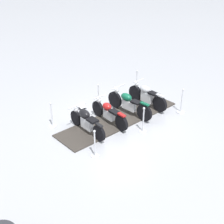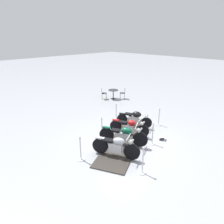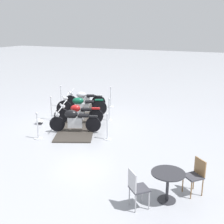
{
  "view_description": "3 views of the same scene",
  "coord_description": "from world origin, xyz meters",
  "px_view_note": "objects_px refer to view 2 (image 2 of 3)",
  "views": [
    {
      "loc": [
        10.47,
        -3.55,
        6.27
      ],
      "look_at": [
        0.75,
        -0.54,
        0.79
      ],
      "focal_mm": 50.33,
      "sensor_mm": 36.0,
      "label": 1
    },
    {
      "loc": [
        -5.77,
        6.9,
        4.92
      ],
      "look_at": [
        1.75,
        -0.78,
        0.8
      ],
      "focal_mm": 32.31,
      "sensor_mm": 36.0,
      "label": 2
    },
    {
      "loc": [
        6.77,
        -10.68,
        4.06
      ],
      "look_at": [
        2.1,
        -1.06,
        0.92
      ],
      "focal_mm": 46.8,
      "sensor_mm": 36.0,
      "label": 3
    }
  ],
  "objects_px": {
    "cafe_chair_near_table": "(103,93)",
    "stanchion_left_mid": "(102,129)",
    "motorcycle_chrome": "(116,146)",
    "stanchion_left_rear": "(116,114)",
    "stanchion_right_rear": "(159,119)",
    "cafe_chair_across_table": "(123,92)",
    "motorcycle_black": "(135,118)",
    "motorcycle_maroon": "(130,127)",
    "info_placard": "(162,138)",
    "stanchion_right_mid": "(152,137)",
    "motorcycle_forest": "(124,135)",
    "stanchion_left_front": "(81,153)",
    "stanchion_right_front": "(143,164)",
    "cafe_table": "(113,92)"
  },
  "relations": [
    {
      "from": "stanchion_left_rear",
      "to": "stanchion_left_front",
      "type": "xyz_separation_m",
      "value": [
        -1.94,
        4.22,
        -0.04
      ]
    },
    {
      "from": "motorcycle_maroon",
      "to": "stanchion_right_front",
      "type": "bearing_deg",
      "value": -62.65
    },
    {
      "from": "cafe_table",
      "to": "cafe_chair_near_table",
      "type": "height_order",
      "value": "cafe_chair_near_table"
    },
    {
      "from": "stanchion_left_rear",
      "to": "stanchion_right_front",
      "type": "relative_size",
      "value": 0.9
    },
    {
      "from": "motorcycle_forest",
      "to": "stanchion_left_mid",
      "type": "bearing_deg",
      "value": 155.33
    },
    {
      "from": "motorcycle_black",
      "to": "info_placard",
      "type": "bearing_deg",
      "value": -30.4
    },
    {
      "from": "stanchion_right_front",
      "to": "cafe_table",
      "type": "bearing_deg",
      "value": -39.4
    },
    {
      "from": "cafe_chair_across_table",
      "to": "stanchion_left_rear",
      "type": "bearing_deg",
      "value": 78.71
    },
    {
      "from": "cafe_chair_near_table",
      "to": "stanchion_right_mid",
      "type": "bearing_deg",
      "value": -74.49
    },
    {
      "from": "cafe_chair_near_table",
      "to": "motorcycle_chrome",
      "type": "bearing_deg",
      "value": -88.38
    },
    {
      "from": "cafe_chair_across_table",
      "to": "stanchion_left_mid",
      "type": "bearing_deg",
      "value": 74.95
    },
    {
      "from": "stanchion_right_rear",
      "to": "stanchion_left_mid",
      "type": "relative_size",
      "value": 1.0
    },
    {
      "from": "motorcycle_chrome",
      "to": "cafe_chair_across_table",
      "type": "distance_m",
      "value": 8.52
    },
    {
      "from": "motorcycle_black",
      "to": "stanchion_right_mid",
      "type": "distance_m",
      "value": 2.06
    },
    {
      "from": "stanchion_right_rear",
      "to": "stanchion_left_mid",
      "type": "distance_m",
      "value": 3.49
    },
    {
      "from": "motorcycle_forest",
      "to": "motorcycle_maroon",
      "type": "distance_m",
      "value": 1.09
    },
    {
      "from": "motorcycle_maroon",
      "to": "cafe_table",
      "type": "relative_size",
      "value": 2.49
    },
    {
      "from": "info_placard",
      "to": "cafe_chair_near_table",
      "type": "distance_m",
      "value": 7.58
    },
    {
      "from": "motorcycle_maroon",
      "to": "stanchion_left_rear",
      "type": "xyz_separation_m",
      "value": [
        1.95,
        -1.06,
        -0.11
      ]
    },
    {
      "from": "stanchion_right_front",
      "to": "info_placard",
      "type": "distance_m",
      "value": 2.96
    },
    {
      "from": "motorcycle_black",
      "to": "info_placard",
      "type": "xyz_separation_m",
      "value": [
        -1.93,
        0.25,
        -0.45
      ]
    },
    {
      "from": "stanchion_left_rear",
      "to": "cafe_table",
      "type": "height_order",
      "value": "stanchion_left_rear"
    },
    {
      "from": "motorcycle_forest",
      "to": "cafe_table",
      "type": "xyz_separation_m",
      "value": [
        5.52,
        -4.99,
        0.04
      ]
    },
    {
      "from": "motorcycle_chrome",
      "to": "cafe_chair_near_table",
      "type": "bearing_deg",
      "value": 116.2
    },
    {
      "from": "motorcycle_black",
      "to": "cafe_table",
      "type": "xyz_separation_m",
      "value": [
        4.62,
        -3.02,
        0.04
      ]
    },
    {
      "from": "stanchion_right_rear",
      "to": "stanchion_right_mid",
      "type": "relative_size",
      "value": 0.94
    },
    {
      "from": "motorcycle_maroon",
      "to": "stanchion_left_mid",
      "type": "height_order",
      "value": "stanchion_left_mid"
    },
    {
      "from": "stanchion_left_mid",
      "to": "stanchion_right_mid",
      "type": "distance_m",
      "value": 2.6
    },
    {
      "from": "motorcycle_forest",
      "to": "stanchion_right_front",
      "type": "distance_m",
      "value": 2.19
    },
    {
      "from": "stanchion_right_rear",
      "to": "cafe_table",
      "type": "xyz_separation_m",
      "value": [
        5.47,
        -1.86,
        0.23
      ]
    },
    {
      "from": "motorcycle_maroon",
      "to": "stanchion_left_mid",
      "type": "distance_m",
      "value": 1.44
    },
    {
      "from": "motorcycle_chrome",
      "to": "stanchion_left_rear",
      "type": "relative_size",
      "value": 1.95
    },
    {
      "from": "motorcycle_forest",
      "to": "info_placard",
      "type": "xyz_separation_m",
      "value": [
        -1.03,
        -1.73,
        -0.45
      ]
    },
    {
      "from": "motorcycle_maroon",
      "to": "stanchion_left_front",
      "type": "bearing_deg",
      "value": -111.52
    },
    {
      "from": "stanchion_right_rear",
      "to": "cafe_chair_near_table",
      "type": "xyz_separation_m",
      "value": [
        6.01,
        -1.25,
        0.2
      ]
    },
    {
      "from": "motorcycle_forest",
      "to": "motorcycle_maroon",
      "type": "relative_size",
      "value": 1.05
    },
    {
      "from": "motorcycle_maroon",
      "to": "stanchion_left_front",
      "type": "xyz_separation_m",
      "value": [
        0.01,
        3.16,
        -0.15
      ]
    },
    {
      "from": "stanchion_right_rear",
      "to": "stanchion_right_mid",
      "type": "height_order",
      "value": "stanchion_right_mid"
    },
    {
      "from": "motorcycle_black",
      "to": "cafe_chair_across_table",
      "type": "bearing_deg",
      "value": 115.18
    },
    {
      "from": "motorcycle_maroon",
      "to": "stanchion_right_front",
      "type": "distance_m",
      "value": 3.14
    },
    {
      "from": "stanchion_right_mid",
      "to": "cafe_chair_near_table",
      "type": "height_order",
      "value": "stanchion_right_mid"
    },
    {
      "from": "motorcycle_black",
      "to": "cafe_chair_across_table",
      "type": "distance_m",
      "value": 5.43
    },
    {
      "from": "stanchion_right_mid",
      "to": "cafe_table",
      "type": "height_order",
      "value": "stanchion_right_mid"
    },
    {
      "from": "motorcycle_maroon",
      "to": "cafe_chair_near_table",
      "type": "relative_size",
      "value": 2.19
    },
    {
      "from": "stanchion_left_mid",
      "to": "stanchion_left_front",
      "type": "distance_m",
      "value": 2.32
    },
    {
      "from": "stanchion_right_rear",
      "to": "motorcycle_maroon",
      "type": "bearing_deg",
      "value": 79.12
    },
    {
      "from": "stanchion_left_rear",
      "to": "info_placard",
      "type": "distance_m",
      "value": 3.47
    },
    {
      "from": "cafe_chair_near_table",
      "to": "stanchion_left_mid",
      "type": "bearing_deg",
      "value": -92.74
    },
    {
      "from": "motorcycle_forest",
      "to": "stanchion_left_rear",
      "type": "xyz_separation_m",
      "value": [
        2.42,
        -2.04,
        -0.17
      ]
    },
    {
      "from": "stanchion_left_front",
      "to": "stanchion_right_rear",
      "type": "bearing_deg",
      "value": -94.57
    }
  ]
}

